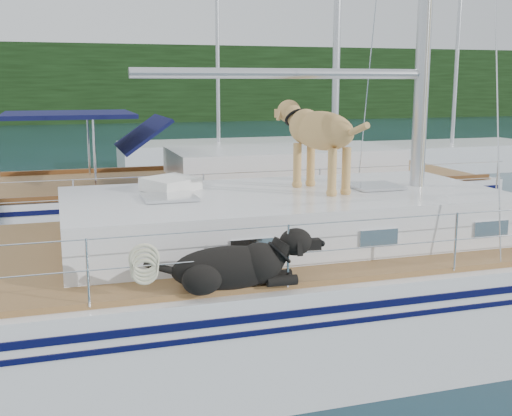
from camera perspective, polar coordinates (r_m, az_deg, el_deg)
name	(u,v)px	position (r m, az deg, el deg)	size (l,w,h in m)	color
ground	(222,342)	(7.99, -3.06, -11.81)	(120.00, 120.00, 0.00)	black
tree_line	(76,84)	(52.17, -15.72, 10.58)	(90.00, 3.00, 6.00)	black
shore_bank	(77,115)	(53.42, -15.63, 8.01)	(92.00, 1.00, 1.20)	#595147
main_sailboat	(229,288)	(7.77, -2.37, -7.08)	(12.00, 3.84, 14.01)	white
neighbor_sailboat	(235,201)	(13.66, -1.92, 0.63)	(11.00, 3.50, 13.30)	white
bg_boat_center	(219,155)	(24.00, -3.34, 4.72)	(7.20, 3.00, 11.65)	white
bg_boat_east	(451,156)	(24.55, 16.95, 4.42)	(6.40, 3.00, 11.65)	white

